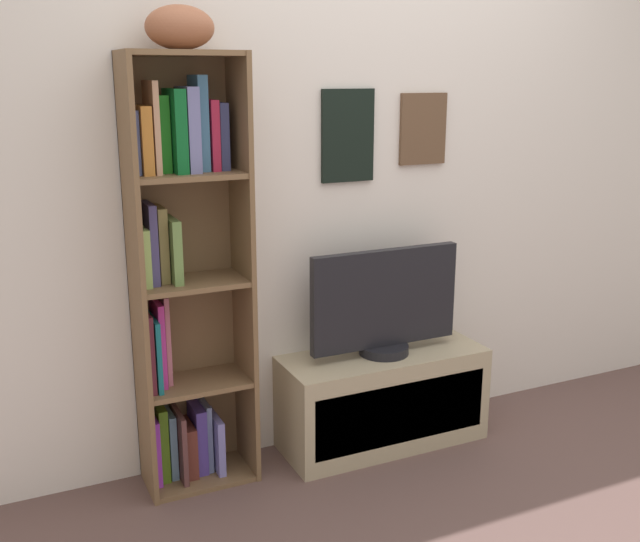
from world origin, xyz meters
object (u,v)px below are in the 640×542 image
at_px(bookshelf, 182,278).
at_px(tv_stand, 383,398).
at_px(football, 180,27).
at_px(television, 385,304).

distance_m(bookshelf, tv_stand, 1.09).
bearing_deg(football, bookshelf, 133.77).
bearing_deg(television, tv_stand, -90.00).
xyz_separation_m(bookshelf, football, (0.03, -0.03, 0.93)).
bearing_deg(tv_stand, football, 176.78).
bearing_deg(football, television, -3.14).
relative_size(bookshelf, football, 6.84).
bearing_deg(tv_stand, bookshelf, 174.79).
distance_m(football, television, 1.41).
xyz_separation_m(football, television, (0.84, -0.05, -1.13)).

